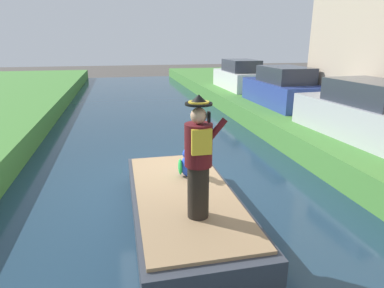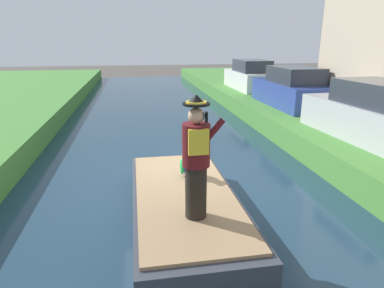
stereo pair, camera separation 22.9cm
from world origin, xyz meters
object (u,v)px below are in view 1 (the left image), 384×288
parrot_plush (187,164)px  parked_car_blue (282,89)px  boat (184,208)px  parked_car_white (240,76)px  person_pirate (199,159)px  parked_car_silver (365,113)px

parrot_plush → parked_car_blue: (5.08, 6.17, 0.47)m
boat → parked_car_white: 12.87m
person_pirate → parked_car_silver: bearing=42.6°
boat → parked_car_blue: 8.73m
parked_car_blue → parked_car_white: bearing=90.0°
person_pirate → parked_car_blue: size_ratio=0.46×
person_pirate → parked_car_blue: person_pirate is taller
parked_car_silver → parrot_plush: bearing=-163.7°
person_pirate → parrot_plush: person_pirate is taller
parked_car_silver → parked_car_blue: same height
parrot_plush → parked_car_blue: 8.00m
parked_car_blue → boat: bearing=-127.5°
parked_car_white → boat: bearing=-114.3°
parked_car_blue → parked_car_white: same height
boat → parked_car_white: parked_car_white is taller
parrot_plush → parked_car_white: 12.11m
parked_car_blue → parked_car_white: (0.00, 4.82, 0.00)m
person_pirate → parked_car_blue: bearing=68.3°
parked_car_white → parked_car_silver: bearing=-90.0°
parked_car_blue → parked_car_silver: bearing=-90.0°
boat → parrot_plush: 0.92m
parked_car_silver → person_pirate: bearing=-149.8°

